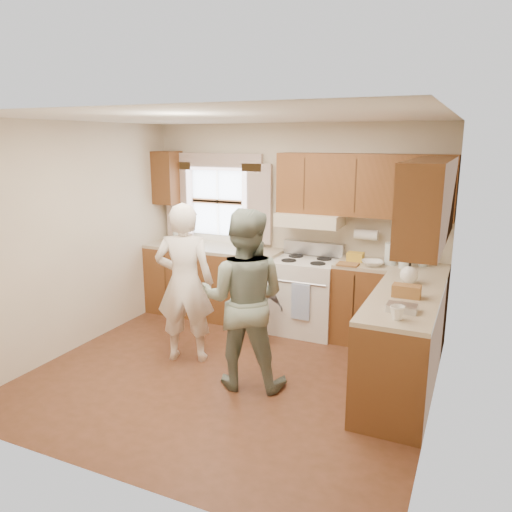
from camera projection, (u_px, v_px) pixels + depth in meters
The scene contains 6 objects.
room at pixel (229, 254), 4.74m from camera, with size 3.80×3.80×3.80m.
kitchen_fixtures at pixel (323, 275), 5.54m from camera, with size 3.80×2.25×2.15m.
stove at pixel (306, 294), 6.07m from camera, with size 0.76×0.67×1.07m.
woman_left at pixel (185, 283), 5.20m from camera, with size 0.62×0.40×1.69m, color white.
woman_right at pixel (244, 299), 4.65m from camera, with size 0.83×0.65×1.71m, color #284838.
child at pixel (261, 308), 5.70m from camera, with size 0.50×0.21×0.85m, color gray.
Camera 1 is at (2.14, -4.10, 2.32)m, focal length 35.00 mm.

